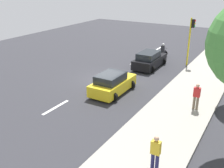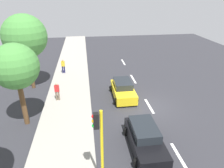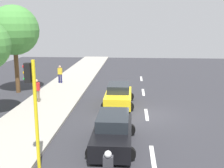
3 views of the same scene
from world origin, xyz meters
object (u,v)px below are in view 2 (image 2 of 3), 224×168
object	(u,v)px
car_yellow_cab	(123,90)
traffic_light_corner	(100,140)
pedestrian_by_tree	(57,91)
street_tree_north	(25,37)
street_tree_south	(16,67)
car_black	(145,138)
pedestrian_near_signal	(63,66)

from	to	relation	value
car_yellow_cab	traffic_light_corner	world-z (taller)	traffic_light_corner
pedestrian_by_tree	street_tree_north	world-z (taller)	street_tree_north
pedestrian_by_tree	traffic_light_corner	bearing A→B (deg)	108.30
pedestrian_by_tree	traffic_light_corner	xyz separation A→B (m)	(-3.05, 9.23, 1.87)
street_tree_north	street_tree_south	bearing A→B (deg)	97.21
street_tree_north	traffic_light_corner	bearing A→B (deg)	115.03
car_yellow_cab	street_tree_north	world-z (taller)	street_tree_north
car_black	pedestrian_by_tree	distance (m)	9.11
pedestrian_near_signal	street_tree_north	distance (m)	6.06
car_yellow_cab	pedestrian_by_tree	world-z (taller)	pedestrian_by_tree
car_black	street_tree_north	distance (m)	14.18
traffic_light_corner	street_tree_south	size ratio (longest dim) A/B	0.74
car_black	street_tree_north	world-z (taller)	street_tree_north
car_black	pedestrian_by_tree	xyz separation A→B (m)	(6.03, -6.82, 0.35)
street_tree_north	street_tree_south	distance (m)	6.47
street_tree_south	street_tree_north	bearing A→B (deg)	-82.79
car_black	car_yellow_cab	xyz separation A→B (m)	(0.07, -6.93, -0.00)
street_tree_south	pedestrian_near_signal	bearing A→B (deg)	-101.62
pedestrian_by_tree	street_tree_south	xyz separation A→B (m)	(2.00, 3.07, 3.44)
car_black	street_tree_north	xyz separation A→B (m)	(8.83, -10.13, 4.51)
car_black	street_tree_south	bearing A→B (deg)	-25.08
traffic_light_corner	street_tree_north	world-z (taller)	street_tree_north
pedestrian_near_signal	street_tree_north	size ratio (longest dim) A/B	0.23
pedestrian_by_tree	street_tree_north	size ratio (longest dim) A/B	0.23
pedestrian_by_tree	traffic_light_corner	distance (m)	9.89
car_black	traffic_light_corner	distance (m)	4.42
street_tree_north	pedestrian_near_signal	bearing A→B (deg)	-129.76
car_yellow_cab	street_tree_north	size ratio (longest dim) A/B	0.55
traffic_light_corner	pedestrian_by_tree	bearing A→B (deg)	-71.70
street_tree_north	street_tree_south	xyz separation A→B (m)	(-0.81, 6.38, -0.72)
traffic_light_corner	street_tree_north	size ratio (longest dim) A/B	0.62
car_yellow_cab	pedestrian_near_signal	distance (m)	8.87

